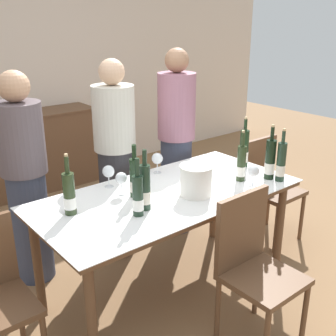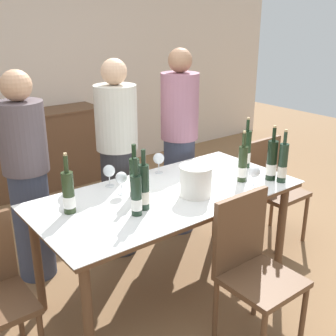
{
  "view_description": "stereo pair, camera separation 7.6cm",
  "coord_description": "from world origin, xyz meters",
  "px_view_note": "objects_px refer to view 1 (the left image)",
  "views": [
    {
      "loc": [
        -1.68,
        -2.03,
        1.92
      ],
      "look_at": [
        0.0,
        0.0,
        0.96
      ],
      "focal_mm": 45.0,
      "sensor_mm": 36.0,
      "label": 1
    },
    {
      "loc": [
        -1.62,
        -2.08,
        1.92
      ],
      "look_at": [
        0.0,
        0.0,
        0.96
      ],
      "focal_mm": 45.0,
      "sensor_mm": 36.0,
      "label": 2
    }
  ],
  "objects_px": {
    "wine_bottle_1": "(241,164)",
    "chair_right_end": "(267,182)",
    "ice_bucket": "(196,180)",
    "wine_glass_2": "(121,179)",
    "wine_bottle_4": "(138,196)",
    "wine_glass_1": "(157,159)",
    "wine_bottle_2": "(69,194)",
    "wine_bottle_6": "(281,163)",
    "chair_near_front": "(253,260)",
    "wine_glass_3": "(253,171)",
    "wine_bottle_3": "(270,160)",
    "wine_glass_0": "(108,172)",
    "person_host": "(26,181)",
    "wine_bottle_0": "(244,150)",
    "person_guest_left": "(116,162)",
    "person_guest_right": "(176,144)",
    "wine_bottle_7": "(135,178)",
    "dining_table": "(168,203)",
    "wine_bottle_5": "(145,188)",
    "sideboard_cabinet": "(35,152)"
  },
  "relations": [
    {
      "from": "wine_bottle_1",
      "to": "chair_right_end",
      "type": "relative_size",
      "value": 0.42
    },
    {
      "from": "chair_right_end",
      "to": "wine_bottle_1",
      "type": "bearing_deg",
      "value": -159.71
    },
    {
      "from": "ice_bucket",
      "to": "wine_glass_2",
      "type": "xyz_separation_m",
      "value": [
        -0.38,
        0.33,
        0.0
      ]
    },
    {
      "from": "wine_bottle_4",
      "to": "wine_glass_1",
      "type": "relative_size",
      "value": 2.28
    },
    {
      "from": "wine_bottle_2",
      "to": "wine_bottle_6",
      "type": "xyz_separation_m",
      "value": [
        1.43,
        -0.48,
        0.01
      ]
    },
    {
      "from": "wine_bottle_6",
      "to": "chair_near_front",
      "type": "distance_m",
      "value": 0.84
    },
    {
      "from": "wine_glass_2",
      "to": "wine_glass_3",
      "type": "height_order",
      "value": "wine_glass_2"
    },
    {
      "from": "wine_bottle_3",
      "to": "wine_bottle_4",
      "type": "distance_m",
      "value": 1.11
    },
    {
      "from": "wine_glass_0",
      "to": "wine_glass_1",
      "type": "bearing_deg",
      "value": 0.21
    },
    {
      "from": "wine_bottle_6",
      "to": "wine_glass_0",
      "type": "distance_m",
      "value": 1.24
    },
    {
      "from": "wine_bottle_2",
      "to": "ice_bucket",
      "type": "bearing_deg",
      "value": -19.64
    },
    {
      "from": "person_host",
      "to": "wine_bottle_6",
      "type": "bearing_deg",
      "value": -37.93
    },
    {
      "from": "wine_bottle_0",
      "to": "wine_bottle_4",
      "type": "height_order",
      "value": "wine_bottle_0"
    },
    {
      "from": "wine_bottle_2",
      "to": "person_guest_left",
      "type": "distance_m",
      "value": 0.9
    },
    {
      "from": "person_guest_right",
      "to": "wine_bottle_4",
      "type": "bearing_deg",
      "value": -140.57
    },
    {
      "from": "wine_glass_1",
      "to": "wine_glass_2",
      "type": "xyz_separation_m",
      "value": [
        -0.44,
        -0.17,
        -0.0
      ]
    },
    {
      "from": "wine_bottle_7",
      "to": "chair_right_end",
      "type": "xyz_separation_m",
      "value": [
        1.42,
        -0.01,
        -0.38
      ]
    },
    {
      "from": "wine_bottle_0",
      "to": "wine_glass_0",
      "type": "relative_size",
      "value": 2.55
    },
    {
      "from": "wine_bottle_7",
      "to": "chair_near_front",
      "type": "relative_size",
      "value": 0.38
    },
    {
      "from": "wine_bottle_3",
      "to": "wine_bottle_6",
      "type": "relative_size",
      "value": 1.04
    },
    {
      "from": "wine_bottle_2",
      "to": "dining_table",
      "type": "bearing_deg",
      "value": -11.29
    },
    {
      "from": "wine_bottle_2",
      "to": "wine_bottle_5",
      "type": "relative_size",
      "value": 0.99
    },
    {
      "from": "wine_bottle_2",
      "to": "person_host",
      "type": "bearing_deg",
      "value": 91.78
    },
    {
      "from": "wine_bottle_4",
      "to": "wine_glass_2",
      "type": "distance_m",
      "value": 0.34
    },
    {
      "from": "wine_bottle_6",
      "to": "wine_bottle_1",
      "type": "bearing_deg",
      "value": 139.72
    },
    {
      "from": "ice_bucket",
      "to": "person_host",
      "type": "relative_size",
      "value": 0.14
    },
    {
      "from": "wine_bottle_5",
      "to": "person_guest_right",
      "type": "bearing_deg",
      "value": 40.51
    },
    {
      "from": "dining_table",
      "to": "person_guest_right",
      "type": "bearing_deg",
      "value": 46.1
    },
    {
      "from": "wine_bottle_2",
      "to": "person_guest_left",
      "type": "height_order",
      "value": "person_guest_left"
    },
    {
      "from": "wine_glass_3",
      "to": "person_guest_left",
      "type": "xyz_separation_m",
      "value": [
        -0.52,
        0.98,
        -0.08
      ]
    },
    {
      "from": "wine_bottle_3",
      "to": "person_host",
      "type": "bearing_deg",
      "value": 143.56
    },
    {
      "from": "wine_glass_1",
      "to": "chair_near_front",
      "type": "xyz_separation_m",
      "value": [
        -0.08,
        -1.02,
        -0.36
      ]
    },
    {
      "from": "chair_near_front",
      "to": "wine_bottle_6",
      "type": "bearing_deg",
      "value": 26.33
    },
    {
      "from": "person_host",
      "to": "person_guest_right",
      "type": "xyz_separation_m",
      "value": [
        1.35,
        -0.1,
        0.04
      ]
    },
    {
      "from": "sideboard_cabinet",
      "to": "wine_bottle_4",
      "type": "relative_size",
      "value": 3.95
    },
    {
      "from": "ice_bucket",
      "to": "wine_bottle_3",
      "type": "xyz_separation_m",
      "value": [
        0.63,
        -0.12,
        0.03
      ]
    },
    {
      "from": "wine_bottle_5",
      "to": "chair_right_end",
      "type": "distance_m",
      "value": 1.55
    },
    {
      "from": "dining_table",
      "to": "person_guest_left",
      "type": "relative_size",
      "value": 1.13
    },
    {
      "from": "wine_bottle_0",
      "to": "wine_glass_2",
      "type": "xyz_separation_m",
      "value": [
        -1.06,
        0.15,
        -0.03
      ]
    },
    {
      "from": "wine_bottle_3",
      "to": "wine_bottle_7",
      "type": "distance_m",
      "value": 1.02
    },
    {
      "from": "ice_bucket",
      "to": "person_guest_left",
      "type": "xyz_separation_m",
      "value": [
        -0.09,
        0.85,
        -0.08
      ]
    },
    {
      "from": "wine_glass_2",
      "to": "person_guest_left",
      "type": "bearing_deg",
      "value": 61.18
    },
    {
      "from": "dining_table",
      "to": "wine_bottle_5",
      "type": "relative_size",
      "value": 4.73
    },
    {
      "from": "sideboard_cabinet",
      "to": "person_host",
      "type": "relative_size",
      "value": 0.91
    },
    {
      "from": "wine_bottle_6",
      "to": "person_guest_right",
      "type": "distance_m",
      "value": 1.05
    },
    {
      "from": "wine_bottle_5",
      "to": "wine_glass_3",
      "type": "relative_size",
      "value": 2.53
    },
    {
      "from": "wine_glass_0",
      "to": "wine_glass_1",
      "type": "relative_size",
      "value": 0.99
    },
    {
      "from": "dining_table",
      "to": "chair_near_front",
      "type": "relative_size",
      "value": 1.96
    },
    {
      "from": "ice_bucket",
      "to": "wine_bottle_3",
      "type": "height_order",
      "value": "wine_bottle_3"
    },
    {
      "from": "wine_bottle_4",
      "to": "wine_bottle_5",
      "type": "distance_m",
      "value": 0.09
    }
  ]
}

